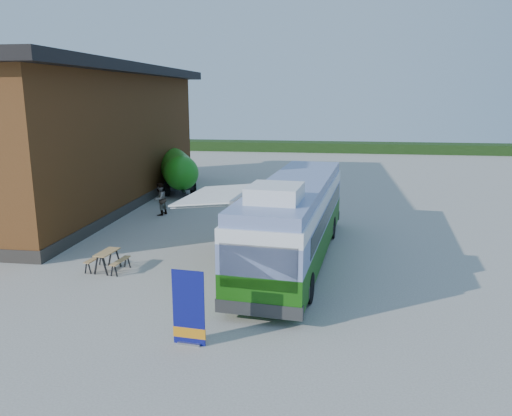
% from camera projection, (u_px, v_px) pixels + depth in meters
% --- Properties ---
extents(ground, '(100.00, 100.00, 0.00)m').
position_uv_depth(ground, '(218.00, 273.00, 16.99)').
color(ground, '#BCB7AD').
rests_on(ground, ground).
extents(barn, '(9.60, 21.20, 7.50)m').
position_uv_depth(barn, '(69.00, 139.00, 27.31)').
color(barn, brown).
rests_on(barn, ground).
extents(hedge, '(40.00, 3.00, 1.00)m').
position_uv_depth(hedge, '(371.00, 148.00, 52.42)').
color(hedge, '#264419').
rests_on(hedge, ground).
extents(bus, '(3.47, 11.31, 3.42)m').
position_uv_depth(bus, '(294.00, 218.00, 17.93)').
color(bus, '#236B11').
rests_on(bus, ground).
extents(awning, '(2.72, 3.98, 0.49)m').
position_uv_depth(awning, '(223.00, 193.00, 17.94)').
color(awning, white).
rests_on(awning, ground).
extents(banner, '(0.83, 0.24, 1.91)m').
position_uv_depth(banner, '(189.00, 315.00, 12.00)').
color(banner, navy).
rests_on(banner, ground).
extents(picnic_table, '(1.32, 1.20, 0.69)m').
position_uv_depth(picnic_table, '(107.00, 256.00, 17.15)').
color(picnic_table, tan).
rests_on(picnic_table, ground).
extents(person_a, '(0.65, 0.68, 1.57)m').
position_uv_depth(person_a, '(234.00, 203.00, 24.34)').
color(person_a, '#999999').
rests_on(person_a, ground).
extents(person_b, '(0.84, 0.95, 1.65)m').
position_uv_depth(person_b, '(160.00, 199.00, 25.04)').
color(person_b, '#999999').
rests_on(person_b, ground).
extents(slurry_tanker, '(3.80, 6.36, 2.52)m').
position_uv_depth(slurry_tanker, '(177.00, 169.00, 31.02)').
color(slurry_tanker, '#208F1A').
rests_on(slurry_tanker, ground).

